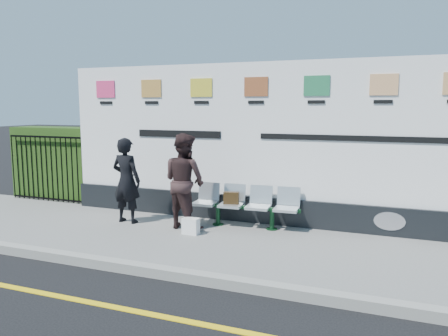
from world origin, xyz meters
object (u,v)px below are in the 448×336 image
billboard (257,154)px  woman_right (184,181)px  woman_left (126,180)px  bench (245,216)px

billboard → woman_right: bearing=-140.6°
billboard → woman_left: size_ratio=4.95×
woman_left → woman_right: (1.19, 0.06, 0.05)m
bench → woman_left: 2.32m
billboard → bench: 1.19m
woman_left → woman_right: bearing=-174.1°
woman_left → billboard: bearing=-154.4°
billboard → bench: bearing=-99.1°
billboard → bench: size_ratio=4.10×
woman_right → bench: bearing=-136.1°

